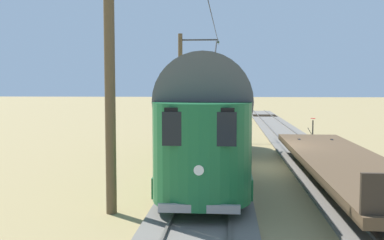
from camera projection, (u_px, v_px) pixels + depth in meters
The scene contains 9 objects.
ground_plane at pixel (267, 168), 18.85m from camera, with size 220.00×220.00×0.00m, color #937F51.
track_streetcar_siding at pixel (321, 166), 18.97m from camera, with size 2.80×80.00×0.18m.
track_adjacent_siding at pixel (212, 164), 19.34m from camera, with size 2.80×80.00×0.18m.
vintage_streetcar at pixel (212, 114), 18.55m from camera, with size 2.65×16.31×5.68m.
flatcar_adjacent at pixel (344, 162), 15.24m from camera, with size 2.80×14.30×1.60m.
catenary_pole_foreground at pixel (181, 84), 29.26m from camera, with size 2.64×0.28×6.68m.
catenary_pole_mid_near at pixel (113, 82), 11.89m from camera, with size 2.64×0.28×6.68m.
overhead_wire_run at pixel (212, 25), 20.78m from camera, with size 2.44×21.48×0.18m.
switch_stand at pixel (313, 126), 29.95m from camera, with size 0.50×0.30×1.24m.
Camera 1 is at (1.60, 18.83, 3.43)m, focal length 42.59 mm.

